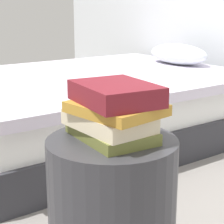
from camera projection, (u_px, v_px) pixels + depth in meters
name	position (u px, v px, depth m)	size (l,w,h in m)	color
bed	(96.00, 105.00, 2.87)	(1.54, 2.01, 0.62)	#2D2D33
side_table	(112.00, 220.00, 1.28)	(0.40, 0.40, 0.54)	#333338
book_olive	(111.00, 133.00, 1.22)	(0.27, 0.18, 0.03)	olive
book_cream	(109.00, 121.00, 1.20)	(0.26, 0.17, 0.05)	beige
book_ochre	(116.00, 108.00, 1.19)	(0.25, 0.20, 0.03)	#B7842D
book_maroon	(116.00, 93.00, 1.17)	(0.25, 0.20, 0.06)	maroon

